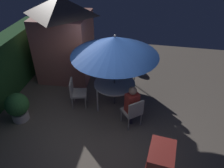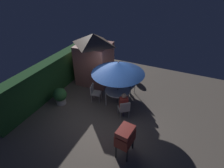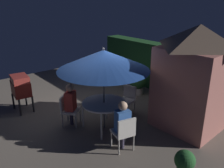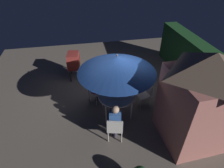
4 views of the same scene
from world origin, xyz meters
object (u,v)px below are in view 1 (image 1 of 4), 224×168
(garden_shed, at_px, (64,38))
(person_in_red, at_px, (132,102))
(potted_plant_by_grill, at_px, (125,56))
(chair_near_shed, at_px, (133,111))
(patio_table, at_px, (115,85))
(bbq_grill, at_px, (160,162))
(patio_umbrella, at_px, (115,46))
(chair_toward_hedge, at_px, (76,91))
(chair_far_side, at_px, (128,72))
(person_in_blue, at_px, (127,67))
(potted_plant_by_shed, at_px, (18,106))

(garden_shed, distance_m, person_in_red, 3.50)
(potted_plant_by_grill, bearing_deg, chair_near_shed, -168.45)
(patio_table, relative_size, person_in_red, 0.98)
(bbq_grill, bearing_deg, patio_umbrella, 28.02)
(bbq_grill, height_order, chair_toward_hedge, bbq_grill)
(chair_near_shed, bearing_deg, patio_umbrella, 38.75)
(bbq_grill, relative_size, chair_near_shed, 1.33)
(chair_near_shed, bearing_deg, patio_table, 38.75)
(garden_shed, height_order, patio_umbrella, garden_shed)
(bbq_grill, bearing_deg, chair_near_shed, 21.94)
(bbq_grill, xyz_separation_m, chair_far_side, (3.69, 1.09, -0.33))
(potted_plant_by_grill, bearing_deg, bbq_grill, -164.83)
(patio_table, xyz_separation_m, chair_near_shed, (-0.83, -0.67, -0.21))
(garden_shed, height_order, person_in_red, garden_shed)
(bbq_grill, bearing_deg, chair_far_side, 16.51)
(garden_shed, relative_size, chair_near_shed, 3.19)
(person_in_blue, bearing_deg, chair_near_shed, -167.51)
(bbq_grill, xyz_separation_m, person_in_blue, (3.61, 1.11, -0.06))
(garden_shed, distance_m, chair_toward_hedge, 2.13)
(chair_toward_hedge, relative_size, potted_plant_by_grill, 1.40)
(patio_umbrella, bearing_deg, bbq_grill, -151.98)
(bbq_grill, relative_size, potted_plant_by_grill, 1.86)
(potted_plant_by_shed, xyz_separation_m, potted_plant_by_grill, (3.79, -2.51, -0.11))
(patio_table, distance_m, chair_near_shed, 1.09)
(chair_near_shed, distance_m, person_in_red, 0.28)
(person_in_red, bearing_deg, potted_plant_by_grill, 10.90)
(patio_umbrella, height_order, chair_toward_hedge, patio_umbrella)
(garden_shed, bearing_deg, bbq_grill, -139.48)
(chair_toward_hedge, bearing_deg, chair_far_side, -45.59)
(chair_toward_hedge, relative_size, potted_plant_by_shed, 1.03)
(chair_toward_hedge, height_order, potted_plant_by_grill, chair_toward_hedge)
(patio_umbrella, height_order, person_in_blue, patio_umbrella)
(chair_near_shed, bearing_deg, bbq_grill, -158.06)
(patio_umbrella, distance_m, potted_plant_by_shed, 3.20)
(chair_far_side, distance_m, potted_plant_by_shed, 3.65)
(garden_shed, xyz_separation_m, patio_table, (-1.42, -2.04, -0.73))
(chair_near_shed, distance_m, person_in_blue, 1.93)
(patio_table, relative_size, chair_near_shed, 1.37)
(bbq_grill, distance_m, person_in_red, 1.96)
(patio_umbrella, bearing_deg, chair_near_shed, -141.25)
(garden_shed, relative_size, chair_far_side, 3.19)
(chair_far_side, distance_m, chair_toward_hedge, 1.98)
(bbq_grill, bearing_deg, garden_shed, 40.52)
(patio_umbrella, bearing_deg, garden_shed, 55.21)
(chair_near_shed, bearing_deg, potted_plant_by_shed, 96.44)
(person_in_blue, bearing_deg, person_in_red, -168.69)
(patio_table, distance_m, chair_far_side, 1.17)
(potted_plant_by_shed, bearing_deg, bbq_grill, -109.37)
(patio_umbrella, bearing_deg, potted_plant_by_shed, 115.10)
(chair_near_shed, xyz_separation_m, chair_toward_hedge, (0.57, 1.81, 0.00))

